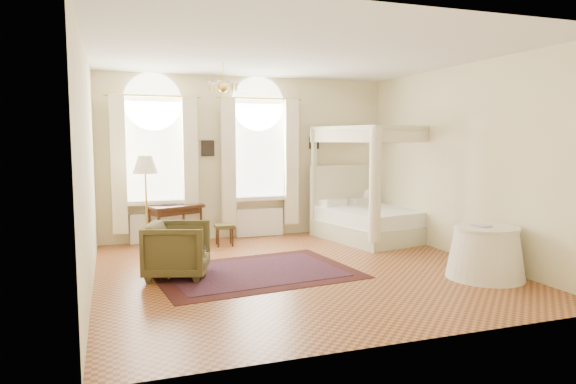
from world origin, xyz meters
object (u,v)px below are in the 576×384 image
Objects in this scene: armchair at (178,250)px; floor_lamp at (145,170)px; stool at (224,228)px; side_table at (485,253)px; nightstand at (370,219)px; canopy_bed at (372,214)px; writing_desk at (176,211)px; coffee_table at (187,251)px.

armchair is 0.52× the size of floor_lamp.
side_table is (3.15, -3.51, 0.03)m from stool.
nightstand is 0.48× the size of side_table.
canopy_bed is 4.53m from floor_lamp.
canopy_bed reaches higher than side_table.
nightstand is 0.47× the size of writing_desk.
nightstand is 1.30× the size of stool.
nightstand is 0.60× the size of armchair.
stool is (-3.39, -0.48, 0.08)m from nightstand.
floor_lamp reaches higher than writing_desk.
armchair reaches higher than coffee_table.
writing_desk is at bearing 150.99° from stool.
coffee_table is (-4.38, -2.43, 0.11)m from nightstand.
stool is 4.71m from side_table.
floor_lamp is at bearing 25.37° from armchair.
coffee_table reaches higher than stool.
stool is at bearing 63.14° from coffee_table.
nightstand is at bearing -44.10° from armchair.
writing_desk reaches higher than coffee_table.
floor_lamp reaches higher than nightstand.
nightstand reaches higher than stool.
canopy_bed is 0.97m from nightstand.
floor_lamp reaches higher than side_table.
writing_desk is at bearing 167.67° from canopy_bed.
nightstand reaches higher than coffee_table.
writing_desk is 0.65× the size of floor_lamp.
stool is (0.86, -0.48, -0.31)m from writing_desk.
armchair reaches higher than stool.
coffee_table is (-3.96, -1.59, -0.14)m from canopy_bed.
stool is at bearing 173.05° from canopy_bed.
nightstand is 3.99m from side_table.
canopy_bed reaches higher than coffee_table.
writing_desk reaches higher than nightstand.
writing_desk is (-4.25, 0.00, 0.38)m from nightstand.
armchair is (-4.52, -2.45, 0.14)m from nightstand.
writing_desk is 2.47m from armchair.
canopy_bed is at bearing -116.48° from nightstand.
nightstand is at bearing 7.97° from stool.
writing_desk is 5.65m from side_table.
side_table reaches higher than stool.
canopy_bed is 4.49× the size of nightstand.
side_table is at bearing -92.29° from armchair.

